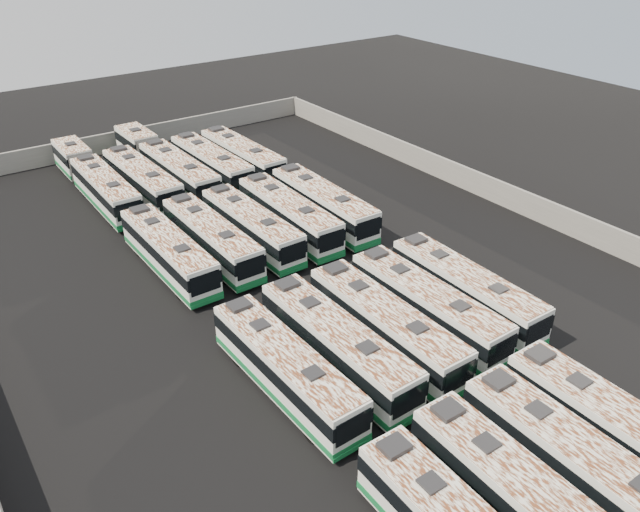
# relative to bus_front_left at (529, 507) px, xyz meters

# --- Properties ---
(ground) EXTENTS (140.00, 140.00, 0.00)m
(ground) POSITION_rel_bus_front_left_xyz_m (3.74, 21.27, -1.77)
(ground) COLOR black
(ground) RESTS_ON ground
(perimeter_wall) EXTENTS (45.20, 73.20, 2.20)m
(perimeter_wall) POSITION_rel_bus_front_left_xyz_m (3.74, 21.27, -0.67)
(perimeter_wall) COLOR slate
(perimeter_wall) RESTS_ON ground
(bus_front_left) EXTENTS (2.85, 12.34, 3.46)m
(bus_front_left) POSITION_rel_bus_front_left_xyz_m (0.00, 0.00, 0.00)
(bus_front_left) COLOR silver
(bus_front_left) RESTS_ON ground
(bus_front_center) EXTENTS (2.81, 12.40, 3.48)m
(bus_front_center) POSITION_rel_bus_front_left_xyz_m (3.60, -0.05, 0.01)
(bus_front_center) COLOR silver
(bus_front_center) RESTS_ON ground
(bus_front_right) EXTENTS (2.75, 12.32, 3.46)m
(bus_front_right) POSITION_rel_bus_front_left_xyz_m (7.01, 0.09, 0.00)
(bus_front_right) COLOR silver
(bus_front_right) RESTS_ON ground
(bus_midfront_far_left) EXTENTS (2.72, 11.96, 3.36)m
(bus_midfront_far_left) POSITION_rel_bus_front_left_xyz_m (-3.52, 13.75, -0.05)
(bus_midfront_far_left) COLOR silver
(bus_midfront_far_left) RESTS_ON ground
(bus_midfront_left) EXTENTS (2.73, 12.39, 3.49)m
(bus_midfront_left) POSITION_rel_bus_front_left_xyz_m (0.00, 13.73, 0.01)
(bus_midfront_left) COLOR silver
(bus_midfront_left) RESTS_ON ground
(bus_midfront_center) EXTENTS (2.73, 12.38, 3.48)m
(bus_midfront_center) POSITION_rel_bus_front_left_xyz_m (3.51, 13.49, 0.01)
(bus_midfront_center) COLOR silver
(bus_midfront_center) RESTS_ON ground
(bus_midfront_right) EXTENTS (2.66, 12.18, 3.43)m
(bus_midfront_right) POSITION_rel_bus_front_left_xyz_m (7.10, 13.61, -0.02)
(bus_midfront_right) COLOR silver
(bus_midfront_right) RESTS_ON ground
(bus_midfront_far_right) EXTENTS (2.81, 12.12, 3.40)m
(bus_midfront_far_right) POSITION_rel_bus_front_left_xyz_m (10.57, 13.55, -0.03)
(bus_midfront_far_right) COLOR silver
(bus_midfront_far_right) RESTS_ON ground
(bus_midback_far_left) EXTENTS (2.65, 12.04, 3.39)m
(bus_midback_far_left) POSITION_rel_bus_front_left_xyz_m (-3.43, 29.86, -0.04)
(bus_midback_far_left) COLOR silver
(bus_midback_far_left) RESTS_ON ground
(bus_midback_left) EXTENTS (2.60, 12.06, 3.39)m
(bus_midback_left) POSITION_rel_bus_front_left_xyz_m (0.09, 29.85, -0.04)
(bus_midback_left) COLOR silver
(bus_midback_left) RESTS_ON ground
(bus_midback_center) EXTENTS (2.68, 11.95, 3.36)m
(bus_midback_center) POSITION_rel_bus_front_left_xyz_m (3.62, 29.85, -0.05)
(bus_midback_center) COLOR silver
(bus_midback_center) RESTS_ON ground
(bus_midback_right) EXTENTS (2.87, 12.37, 3.47)m
(bus_midback_right) POSITION_rel_bus_front_left_xyz_m (7.12, 29.81, 0.00)
(bus_midback_right) COLOR silver
(bus_midback_right) RESTS_ON ground
(bus_midback_far_right) EXTENTS (2.93, 12.56, 3.52)m
(bus_midback_far_right) POSITION_rel_bus_front_left_xyz_m (10.60, 29.78, 0.03)
(bus_midback_far_right) COLOR silver
(bus_midback_far_right) RESTS_ON ground
(bus_back_far_left) EXTENTS (2.62, 18.64, 3.38)m
(bus_back_far_left) POSITION_rel_bus_front_left_xyz_m (-3.38, 46.86, -0.05)
(bus_back_far_left) COLOR silver
(bus_back_far_left) RESTS_ON ground
(bus_back_left) EXTENTS (2.93, 12.55, 3.52)m
(bus_back_left) POSITION_rel_bus_front_left_xyz_m (0.01, 43.59, 0.03)
(bus_back_left) COLOR silver
(bus_back_left) RESTS_ON ground
(bus_back_center) EXTENTS (2.93, 19.35, 3.50)m
(bus_back_center) POSITION_rel_bus_front_left_xyz_m (3.51, 46.72, 0.02)
(bus_back_center) COLOR silver
(bus_back_center) RESTS_ON ground
(bus_back_right) EXTENTS (2.89, 12.37, 3.47)m
(bus_back_right) POSITION_rel_bus_front_left_xyz_m (7.09, 43.64, 0.00)
(bus_back_right) COLOR silver
(bus_back_right) RESTS_ON ground
(bus_back_far_right) EXTENTS (2.93, 12.45, 3.49)m
(bus_back_far_right) POSITION_rel_bus_front_left_xyz_m (10.51, 43.57, 0.01)
(bus_back_far_right) COLOR silver
(bus_back_far_right) RESTS_ON ground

